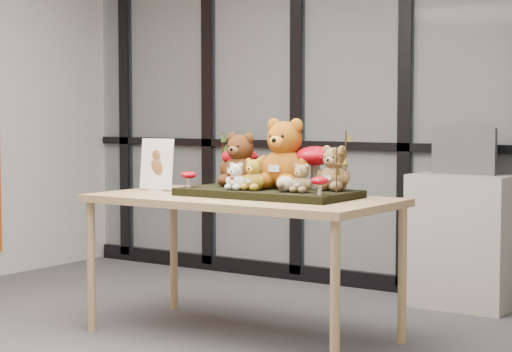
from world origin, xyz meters
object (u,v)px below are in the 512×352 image
Objects in this scene: display_table at (243,208)px; monitor at (464,151)px; plush_cream_hedgehog at (286,183)px; cabinet at (461,241)px; mushroom_front_right at (320,185)px; sign_holder at (157,166)px; bear_white_bow at (236,175)px; mushroom_back_right at (316,165)px; bear_brown_medium at (240,157)px; bear_small_yellow at (254,173)px; diorama_tray at (268,193)px; bear_beige_small at (301,177)px; mushroom_front_left at (188,178)px; mushroom_back_left at (240,165)px; bear_tan_back at (334,166)px; bear_pooh_yellow at (285,150)px.

monitor is at bearing 64.05° from display_table.
plush_cream_hedgehog is 0.11× the size of cabinet.
sign_holder is (-1.22, 0.11, 0.05)m from mushroom_front_right.
bear_white_bow is 0.67m from sign_holder.
mushroom_back_right is (0.03, 0.27, 0.09)m from plush_cream_hedgehog.
bear_small_yellow is (0.23, -0.19, -0.08)m from bear_brown_medium.
bear_small_yellow is 2.06× the size of plush_cream_hedgehog.
bear_small_yellow is at bearing -102.55° from diorama_tray.
bear_beige_small is 1.70× the size of mushroom_front_left.
cabinet is at bearing 74.54° from plush_cream_hedgehog.
mushroom_back_left reaches higher than cabinet.
plush_cream_hedgehog is at bearing 167.27° from mushroom_front_right.
sign_holder is at bearing -158.71° from mushroom_back_left.
monitor is at bearing 90.00° from cabinet.
bear_tan_back reaches higher than mushroom_back_left.
bear_brown_medium is 0.56m from bear_beige_small.
sign_holder reaches higher than plush_cream_hedgehog.
bear_brown_medium is 0.40× the size of cabinet.
bear_beige_small is at bearing -76.66° from mushroom_back_right.
mushroom_back_right reaches higher than bear_beige_small.
bear_brown_medium is at bearing -122.13° from monitor.
diorama_tray is 1.60m from cabinet.
mushroom_front_right is 0.12× the size of cabinet.
bear_brown_medium is at bearing 128.59° from display_table.
bear_beige_small is at bearing -102.30° from cabinet.
cabinet is (0.24, 1.30, -0.56)m from bear_tan_back.
bear_small_yellow is at bearing -177.29° from plush_cream_hedgehog.
bear_small_yellow reaches higher than mushroom_front_right.
bear_tan_back is 0.64× the size of monitor.
cabinet is at bearing 54.86° from mushroom_back_left.
monitor reaches higher than display_table.
mushroom_back_right reaches higher than display_table.
bear_pooh_yellow is 0.20m from mushroom_back_right.
bear_pooh_yellow is at bearing 40.01° from display_table.
bear_beige_small is (-0.08, -0.21, -0.05)m from bear_tan_back.
mushroom_back_left is at bearing 153.05° from plush_cream_hedgehog.
bear_tan_back reaches higher than diorama_tray.
bear_tan_back is at bearing 104.10° from mushroom_front_right.
bear_tan_back is at bearing 19.85° from diorama_tray.
plush_cream_hedgehog is (-0.18, -0.23, -0.09)m from bear_tan_back.
diorama_tray is 2.86× the size of bear_brown_medium.
mushroom_back_left is at bearing 128.47° from display_table.
bear_white_bow is at bearing -58.36° from mushroom_back_left.
mushroom_front_left is (-0.32, -0.09, 0.16)m from display_table.
plush_cream_hedgehog is 0.64m from mushroom_front_left.
cabinet is 0.60m from monitor.
monitor is (0.60, 1.44, 0.20)m from diorama_tray.
bear_pooh_yellow is at bearing 141.10° from bear_beige_small.
bear_small_yellow is at bearing -13.17° from sign_holder.
plush_cream_hedgehog reaches higher than cabinet.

